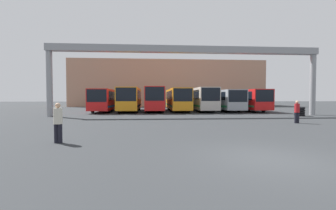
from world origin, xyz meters
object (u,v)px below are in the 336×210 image
object	(u,v)px
bus_slot_0	(106,99)
pedestrian_near_right	(297,111)
bus_slot_3	(177,98)
bus_slot_4	(200,98)
bus_slot_1	(130,98)
bus_slot_5	(223,99)
bus_slot_6	(246,99)
bus_slot_2	(154,98)
pedestrian_far_center	(58,122)
tire_stack	(300,111)

from	to	relation	value
bus_slot_0	pedestrian_near_right	distance (m)	23.48
bus_slot_3	bus_slot_4	world-z (taller)	bus_slot_4
bus_slot_1	bus_slot_5	bearing A→B (deg)	3.06
bus_slot_6	bus_slot_4	bearing A→B (deg)	175.98
bus_slot_1	bus_slot_5	distance (m)	13.53
bus_slot_0	bus_slot_2	distance (m)	6.76
bus_slot_5	bus_slot_0	bearing A→B (deg)	-178.44
bus_slot_1	bus_slot_2	bearing A→B (deg)	3.20
bus_slot_0	pedestrian_far_center	world-z (taller)	bus_slot_0
bus_slot_2	pedestrian_near_right	size ratio (longest dim) A/B	6.24
bus_slot_4	bus_slot_6	size ratio (longest dim) A/B	1.09
bus_slot_0	bus_slot_5	xyz separation A→B (m)	(16.88, 0.46, -0.03)
bus_slot_6	pedestrian_far_center	xyz separation A→B (m)	(-17.93, -22.15, -0.82)
bus_slot_6	pedestrian_far_center	bearing A→B (deg)	-128.99
bus_slot_2	bus_slot_6	world-z (taller)	bus_slot_2
bus_slot_6	pedestrian_near_right	bearing A→B (deg)	-100.19
bus_slot_1	pedestrian_near_right	xyz separation A→B (m)	(14.04, -15.46, -0.95)
bus_slot_6	pedestrian_far_center	world-z (taller)	bus_slot_6
bus_slot_6	pedestrian_far_center	distance (m)	28.51
bus_slot_3	tire_stack	world-z (taller)	bus_slot_3
bus_slot_1	bus_slot_5	world-z (taller)	bus_slot_1
pedestrian_near_right	tire_stack	xyz separation A→B (m)	(4.51, 6.21, -0.43)
bus_slot_2	bus_slot_4	xyz separation A→B (m)	(6.75, 0.66, -0.04)
bus_slot_6	bus_slot_5	bearing A→B (deg)	174.10
tire_stack	bus_slot_6	bearing A→B (deg)	99.79
bus_slot_5	pedestrian_far_center	size ratio (longest dim) A/B	6.77
bus_slot_1	bus_slot_2	world-z (taller)	bus_slot_2
bus_slot_3	pedestrian_far_center	bearing A→B (deg)	-109.06
bus_slot_2	tire_stack	world-z (taller)	bus_slot_2
pedestrian_near_right	tire_stack	size ratio (longest dim) A/B	1.65
bus_slot_0	bus_slot_6	bearing A→B (deg)	0.31
bus_slot_1	bus_slot_5	size ratio (longest dim) A/B	0.88
bus_slot_6	pedestrian_near_right	distance (m)	16.11
bus_slot_3	pedestrian_far_center	distance (m)	23.89
bus_slot_4	bus_slot_5	bearing A→B (deg)	-2.14
bus_slot_3	pedestrian_far_center	xyz separation A→B (m)	(-7.80, -22.56, -0.89)
bus_slot_0	pedestrian_near_right	bearing A→B (deg)	-42.08
pedestrian_near_right	bus_slot_6	bearing A→B (deg)	86.73
pedestrian_far_center	bus_slot_3	bearing A→B (deg)	80.50
bus_slot_6	pedestrian_far_center	size ratio (longest dim) A/B	6.37
bus_slot_1	bus_slot_6	world-z (taller)	bus_slot_1
bus_slot_5	bus_slot_6	size ratio (longest dim) A/B	1.06
pedestrian_far_center	bus_slot_1	bearing A→B (deg)	96.83
bus_slot_1	bus_slot_4	bearing A→B (deg)	4.78
bus_slot_2	bus_slot_5	bearing A→B (deg)	3.01
bus_slot_0	bus_slot_4	distance (m)	13.52
bus_slot_2	bus_slot_3	bearing A→B (deg)	10.02
bus_slot_4	bus_slot_5	size ratio (longest dim) A/B	1.02
bus_slot_3	bus_slot_6	size ratio (longest dim) A/B	1.07
pedestrian_far_center	tire_stack	distance (m)	23.25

